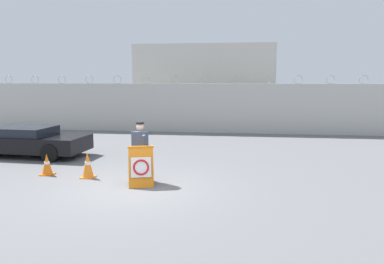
# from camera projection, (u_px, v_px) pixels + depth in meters

# --- Properties ---
(ground_plane) EXTENTS (90.00, 90.00, 0.00)m
(ground_plane) POSITION_uv_depth(u_px,v_px,m) (134.00, 188.00, 10.30)
(ground_plane) COLOR slate
(perimeter_wall) EXTENTS (36.00, 0.30, 3.19)m
(perimeter_wall) POSITION_uv_depth(u_px,v_px,m) (190.00, 108.00, 21.04)
(perimeter_wall) COLOR beige
(perimeter_wall) RESTS_ON ground_plane
(building_block) EXTENTS (8.72, 6.22, 5.10)m
(building_block) POSITION_uv_depth(u_px,v_px,m) (207.00, 85.00, 25.66)
(building_block) COLOR beige
(building_block) RESTS_ON ground_plane
(barricade_sign) EXTENTS (0.88, 0.96, 1.12)m
(barricade_sign) POSITION_uv_depth(u_px,v_px,m) (141.00, 166.00, 10.54)
(barricade_sign) COLOR orange
(barricade_sign) RESTS_ON ground_plane
(security_guard) EXTENTS (0.61, 0.51, 1.73)m
(security_guard) POSITION_uv_depth(u_px,v_px,m) (140.00, 148.00, 11.04)
(security_guard) COLOR #514C42
(security_guard) RESTS_ON ground_plane
(traffic_cone_near) EXTENTS (0.40, 0.40, 0.79)m
(traffic_cone_near) POSITION_uv_depth(u_px,v_px,m) (88.00, 165.00, 11.37)
(traffic_cone_near) COLOR orange
(traffic_cone_near) RESTS_ON ground_plane
(traffic_cone_mid) EXTENTS (0.38, 0.38, 0.67)m
(traffic_cone_mid) POSITION_uv_depth(u_px,v_px,m) (47.00, 164.00, 11.71)
(traffic_cone_mid) COLOR orange
(traffic_cone_mid) RESTS_ON ground_plane
(parked_car_front_coupe) EXTENTS (4.56, 2.11, 1.14)m
(parked_car_front_coupe) POSITION_uv_depth(u_px,v_px,m) (28.00, 141.00, 14.56)
(parked_car_front_coupe) COLOR black
(parked_car_front_coupe) RESTS_ON ground_plane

